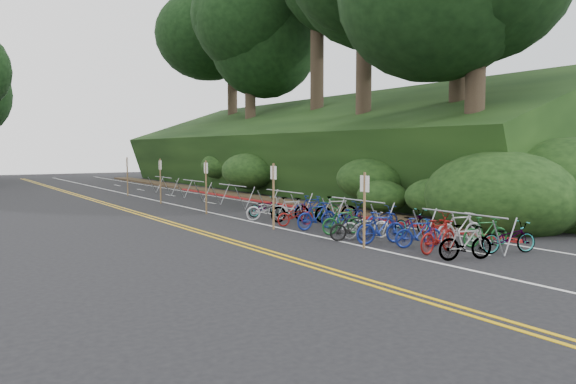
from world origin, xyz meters
name	(u,v)px	position (x,y,z in m)	size (l,w,h in m)	color
ground	(344,251)	(0.00, 0.00, 0.00)	(120.00, 120.00, 0.00)	black
road_markings	(215,216)	(0.63, 10.10, 0.00)	(7.47, 80.00, 0.01)	gold
red_curb	(286,205)	(5.70, 12.00, 0.05)	(0.25, 28.00, 0.10)	maroon
embankment	(319,156)	(12.96, 19.04, 2.57)	(14.30, 48.14, 9.11)	black
tree_cluster	(257,4)	(9.76, 22.03, 13.21)	(34.06, 55.39, 21.29)	#2D2319
bike_rack_front	(462,222)	(3.23, -1.65, 0.83)	(1.11, 3.20, 1.11)	gray
bike_racks_rest	(232,191)	(3.00, 13.00, 0.85)	(1.14, 23.00, 1.17)	gray
signpost_near	(364,205)	(0.81, 0.05, 1.34)	(0.08, 0.40, 2.33)	brown
signposts_rest	(181,180)	(0.60, 14.00, 1.43)	(0.08, 18.40, 2.50)	brown
bike_front	(352,227)	(1.39, 1.34, 0.46)	(1.53, 0.43, 0.92)	black
bike_valet	(362,219)	(2.95, 2.63, 0.48)	(3.28, 13.34, 1.09)	slate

